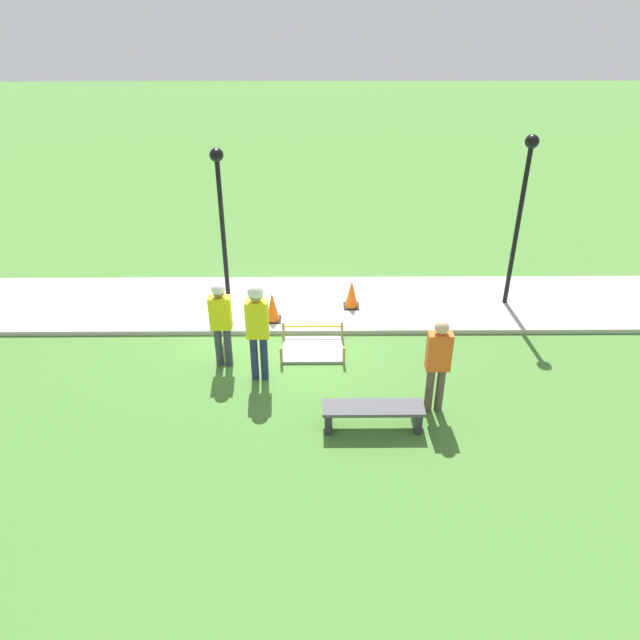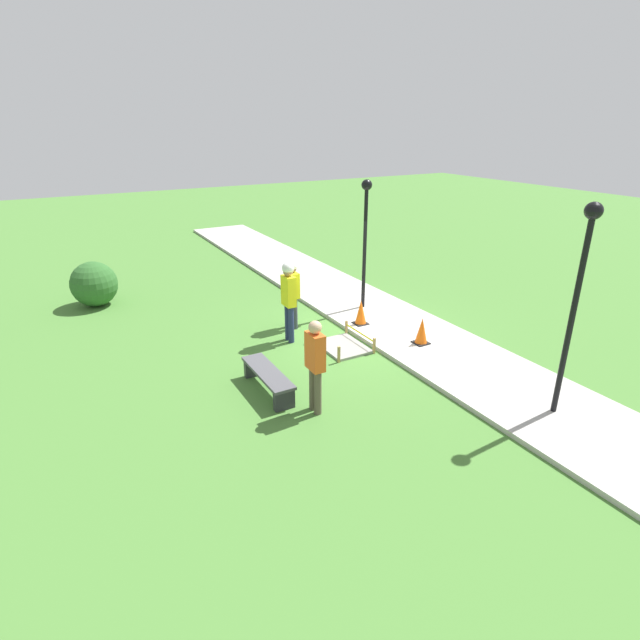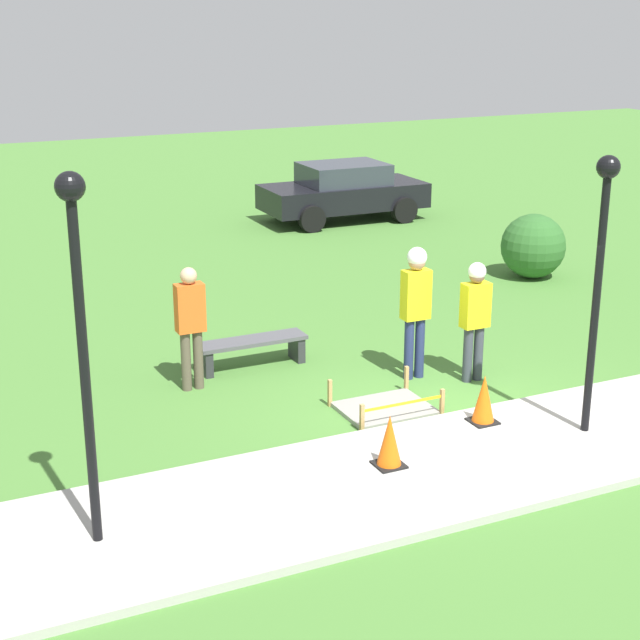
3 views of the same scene
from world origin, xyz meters
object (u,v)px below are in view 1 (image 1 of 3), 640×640
Objects in this scene: worker_supervisor at (257,322)px; bystander_in_orange_shirt at (438,361)px; worker_assistant at (221,317)px; lamppost_near at (221,205)px; traffic_cone_near_patch at (352,294)px; park_bench at (373,413)px; traffic_cone_far_patch at (272,307)px; lamppost_far at (523,197)px.

worker_supervisor reaches higher than bystander_in_orange_shirt.
worker_assistant is 0.99× the size of bystander_in_orange_shirt.
lamppost_near is at bearing -71.61° from worker_supervisor.
traffic_cone_near_patch is 3.35m from worker_assistant.
worker_supervisor reaches higher than traffic_cone_near_patch.
traffic_cone_near_patch is 0.38× the size of park_bench.
traffic_cone_far_patch is 2.12m from worker_supervisor.
traffic_cone_far_patch reaches higher than park_bench.
traffic_cone_far_patch is at bearing 8.43° from lamppost_far.
lamppost_far is (-2.22, -3.69, 1.53)m from bystander_in_orange_shirt.
bystander_in_orange_shirt is (-1.24, 3.50, 0.61)m from traffic_cone_near_patch.
worker_supervisor is 1.10× the size of bystander_in_orange_shirt.
lamppost_far reaches higher than lamppost_near.
bystander_in_orange_shirt is at bearing 135.11° from traffic_cone_far_patch.
traffic_cone_near_patch is 3.97m from park_bench.
lamppost_far is (-6.18, -0.01, 0.14)m from lamppost_near.
park_bench is 0.48× the size of lamppost_near.
bystander_in_orange_shirt reaches higher than traffic_cone_near_patch.
lamppost_near is at bearing 0.10° from lamppost_far.
traffic_cone_near_patch is at bearing -125.74° from worker_supervisor.
worker_assistant is 6.58m from lamppost_far.
lamppost_far is (-3.30, -4.15, 2.24)m from park_bench.
park_bench is 5.76m from lamppost_far.
traffic_cone_far_patch is at bearing -119.21° from worker_assistant.
lamppost_near reaches higher than park_bench.
worker_assistant is (0.84, 1.51, 0.64)m from traffic_cone_far_patch.
worker_supervisor is at bearing 54.26° from traffic_cone_near_patch.
worker_supervisor is (1.98, -1.43, 0.89)m from park_bench.
park_bench is at bearing 144.14° from worker_supervisor.
traffic_cone_far_patch is 0.33× the size of worker_supervisor.
lamppost_near reaches higher than traffic_cone_far_patch.
bystander_in_orange_shirt is 0.48× the size of lamppost_far.
lamppost_near reaches higher than bystander_in_orange_shirt.
park_bench is 5.46m from lamppost_near.
worker_supervisor reaches higher than worker_assistant.
traffic_cone_far_patch is 0.39× the size of park_bench.
traffic_cone_near_patch reaches higher than park_bench.
lamppost_far is at bearing -159.25° from worker_assistant.
bystander_in_orange_shirt is at bearing 137.15° from lamppost_near.
worker_supervisor is at bearing -35.86° from park_bench.
bystander_in_orange_shirt is at bearing 58.99° from lamppost_far.
worker_assistant is at bearing 94.68° from lamppost_near.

